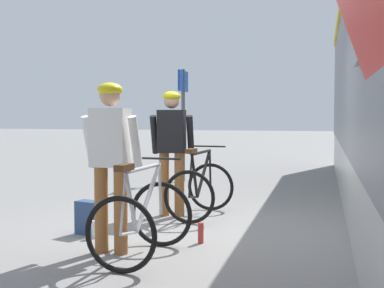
{
  "coord_description": "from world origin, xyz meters",
  "views": [
    {
      "loc": [
        1.34,
        -6.3,
        1.44
      ],
      "look_at": [
        -0.32,
        0.32,
        1.05
      ],
      "focal_mm": 48.9,
      "sensor_mm": 36.0,
      "label": 1
    }
  ],
  "objects": [
    {
      "name": "ground_plane",
      "position": [
        0.0,
        0.0,
        0.0
      ],
      "size": [
        80.0,
        80.0,
        0.0
      ],
      "primitive_type": "plane",
      "color": "gray"
    },
    {
      "name": "cyclist_near_in_white",
      "position": [
        -0.77,
        -1.32,
        1.05
      ],
      "size": [
        0.62,
        0.33,
        1.76
      ],
      "color": "#935B2D",
      "rests_on": "ground"
    },
    {
      "name": "cyclist_far_in_dark",
      "position": [
        -0.72,
        0.75,
        1.05
      ],
      "size": [
        0.63,
        0.35,
        1.76
      ],
      "color": "#935B2D",
      "rests_on": "ground"
    },
    {
      "name": "bicycle_near_silver",
      "position": [
        -0.38,
        -1.45,
        0.4
      ],
      "size": [
        0.77,
        1.11,
        0.99
      ],
      "color": "black",
      "rests_on": "ground"
    },
    {
      "name": "bicycle_far_black",
      "position": [
        -0.31,
        0.77,
        0.4
      ],
      "size": [
        0.78,
        1.12,
        0.99
      ],
      "color": "black",
      "rests_on": "ground"
    },
    {
      "name": "backpack_on_platform",
      "position": [
        -1.38,
        -0.58,
        0.2
      ],
      "size": [
        0.32,
        0.25,
        0.4
      ],
      "primitive_type": "cube",
      "rotation": [
        0.0,
        0.0,
        -0.26
      ],
      "color": "navy",
      "rests_on": "ground"
    },
    {
      "name": "water_bottle_near_the_bikes",
      "position": [
        0.04,
        -0.69,
        0.12
      ],
      "size": [
        0.06,
        0.06,
        0.23
      ],
      "primitive_type": "cylinder",
      "color": "red",
      "rests_on": "ground"
    },
    {
      "name": "water_bottle_by_the_backpack",
      "position": [
        -1.21,
        -0.75,
        0.1
      ],
      "size": [
        0.08,
        0.08,
        0.2
      ],
      "primitive_type": "cylinder",
      "color": "silver",
      "rests_on": "ground"
    },
    {
      "name": "platform_sign_post",
      "position": [
        -1.57,
        4.54,
        1.62
      ],
      "size": [
        0.08,
        0.7,
        2.4
      ],
      "color": "#595B60",
      "rests_on": "ground"
    }
  ]
}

